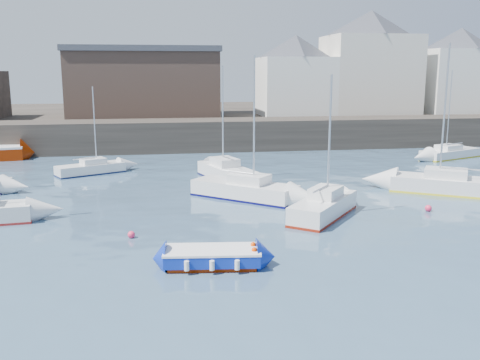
{
  "coord_description": "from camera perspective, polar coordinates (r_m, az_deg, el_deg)",
  "views": [
    {
      "loc": [
        -4.78,
        -18.49,
        7.82
      ],
      "look_at": [
        0.0,
        12.0,
        1.5
      ],
      "focal_mm": 40.0,
      "sensor_mm": 36.0,
      "label": 1
    }
  ],
  "objects": [
    {
      "name": "bldg_east_a",
      "position": [
        65.37,
        13.68,
        12.12
      ],
      "size": [
        13.36,
        13.36,
        11.8
      ],
      "color": "beige",
      "rests_on": "land_strip"
    },
    {
      "name": "water",
      "position": [
        20.63,
        5.26,
        -10.75
      ],
      "size": [
        220.0,
        220.0,
        0.0
      ],
      "primitive_type": "plane",
      "color": "#2D4760",
      "rests_on": "ground"
    },
    {
      "name": "sailboat_c",
      "position": [
        29.42,
        8.92,
        -2.81
      ],
      "size": [
        5.08,
        5.68,
        7.63
      ],
      "color": "silver",
      "rests_on": "ground"
    },
    {
      "name": "sailboat_f",
      "position": [
        38.92,
        -1.45,
        0.84
      ],
      "size": [
        3.86,
        6.6,
        8.18
      ],
      "color": "silver",
      "rests_on": "ground"
    },
    {
      "name": "sailboat_g",
      "position": [
        52.47,
        21.49,
        2.69
      ],
      "size": [
        6.52,
        4.24,
        7.89
      ],
      "color": "silver",
      "rests_on": "ground"
    },
    {
      "name": "land_strip",
      "position": [
        71.93,
        -5.09,
        6.41
      ],
      "size": [
        90.0,
        32.0,
        2.8
      ],
      "primitive_type": "cube",
      "color": "#28231E",
      "rests_on": "ground"
    },
    {
      "name": "bldg_east_d",
      "position": [
        62.03,
        5.94,
        11.09
      ],
      "size": [
        11.14,
        11.14,
        8.95
      ],
      "color": "white",
      "rests_on": "land_strip"
    },
    {
      "name": "blue_dinghy",
      "position": [
        21.95,
        -3.0,
        -8.16
      ],
      "size": [
        4.06,
        2.24,
        0.74
      ],
      "color": "#892001",
      "rests_on": "ground"
    },
    {
      "name": "buoy_near",
      "position": [
        26.15,
        -11.5,
        -6.06
      ],
      "size": [
        0.35,
        0.35,
        0.35
      ],
      "primitive_type": "sphere",
      "color": "#FF2C58",
      "rests_on": "ground"
    },
    {
      "name": "sailboat_b",
      "position": [
        33.25,
        0.53,
        -1.02
      ],
      "size": [
        6.58,
        6.05,
        8.74
      ],
      "color": "silver",
      "rests_on": "ground"
    },
    {
      "name": "sailboat_h",
      "position": [
        42.82,
        -15.62,
        1.21
      ],
      "size": [
        5.36,
        3.85,
        6.67
      ],
      "color": "silver",
      "rests_on": "ground"
    },
    {
      "name": "buoy_mid",
      "position": [
        32.19,
        19.43,
        -3.16
      ],
      "size": [
        0.39,
        0.39,
        0.39
      ],
      "primitive_type": "sphere",
      "color": "#FF2C58",
      "rests_on": "ground"
    },
    {
      "name": "sailboat_d",
      "position": [
        37.28,
        21.53,
        -0.45
      ],
      "size": [
        7.61,
        5.95,
        9.52
      ],
      "color": "silver",
      "rests_on": "ground"
    },
    {
      "name": "bldg_east_b",
      "position": [
        69.85,
        22.32,
        10.77
      ],
      "size": [
        11.88,
        11.88,
        9.95
      ],
      "color": "white",
      "rests_on": "land_strip"
    },
    {
      "name": "quay_wall",
      "position": [
        54.07,
        -3.79,
        4.84
      ],
      "size": [
        90.0,
        5.0,
        3.0
      ],
      "primitive_type": "cube",
      "color": "#28231E",
      "rests_on": "ground"
    },
    {
      "name": "warehouse",
      "position": [
        61.51,
        -10.21,
        10.28
      ],
      "size": [
        16.4,
        10.4,
        7.6
      ],
      "color": "#3D2D26",
      "rests_on": "land_strip"
    },
    {
      "name": "buoy_far",
      "position": [
        36.61,
        -3.45,
        -0.78
      ],
      "size": [
        0.44,
        0.44,
        0.44
      ],
      "primitive_type": "sphere",
      "color": "#FF2C58",
      "rests_on": "ground"
    }
  ]
}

